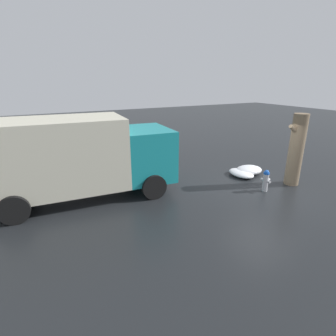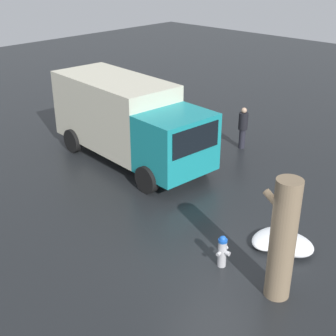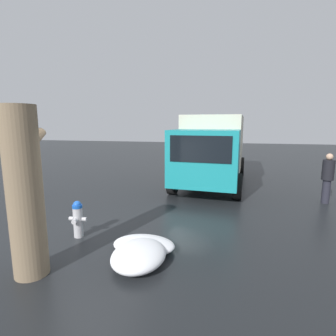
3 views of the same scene
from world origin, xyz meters
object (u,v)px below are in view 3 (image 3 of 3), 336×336
(fire_hydrant, at_px, (78,219))
(tree_trunk, at_px, (25,193))
(pedestrian, at_px, (328,176))
(delivery_truck, at_px, (214,146))

(fire_hydrant, xyz_separation_m, tree_trunk, (-1.53, -0.02, 1.02))
(fire_hydrant, height_order, pedestrian, pedestrian)
(fire_hydrant, xyz_separation_m, delivery_truck, (6.44, -2.75, 1.15))
(tree_trunk, relative_size, delivery_truck, 0.42)
(delivery_truck, height_order, pedestrian, delivery_truck)
(delivery_truck, bearing_deg, fire_hydrant, 71.46)
(fire_hydrant, relative_size, delivery_truck, 0.13)
(fire_hydrant, height_order, delivery_truck, delivery_truck)
(tree_trunk, bearing_deg, pedestrian, -49.28)
(fire_hydrant, distance_m, tree_trunk, 1.83)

